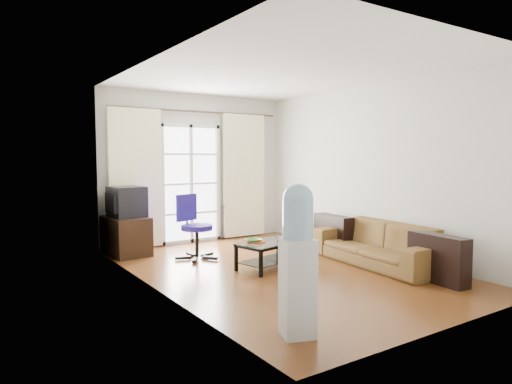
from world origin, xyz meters
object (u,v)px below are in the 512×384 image
tv_stand (126,236)px  task_chair (195,240)px  sofa (378,244)px  water_cooler (298,257)px  crt_tv (126,202)px  coffee_table (270,251)px

tv_stand → task_chair: 1.19m
sofa → tv_stand: (-2.84, 2.71, -0.00)m
tv_stand → water_cooler: 4.14m
sofa → water_cooler: (-2.63, -1.41, 0.40)m
tv_stand → crt_tv: crt_tv is taller
tv_stand → crt_tv: bearing=-96.1°
coffee_table → task_chair: bearing=118.4°
coffee_table → water_cooler: water_cooler is taller
coffee_table → task_chair: (-0.61, 1.13, 0.05)m
tv_stand → sofa: bearing=-48.5°
water_cooler → coffee_table: bearing=79.6°
sofa → water_cooler: bearing=-56.3°
tv_stand → water_cooler: (0.21, -4.12, 0.40)m
sofa → coffee_table: size_ratio=2.12×
tv_stand → water_cooler: bearing=-92.0°
sofa → water_cooler: 3.01m
crt_tv → task_chair: 1.30m
tv_stand → task_chair: bearing=-53.0°
coffee_table → tv_stand: 2.46m
sofa → coffee_table: (-1.43, 0.69, -0.06)m
sofa → task_chair: size_ratio=2.18×
sofa → coffee_table: 1.59m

